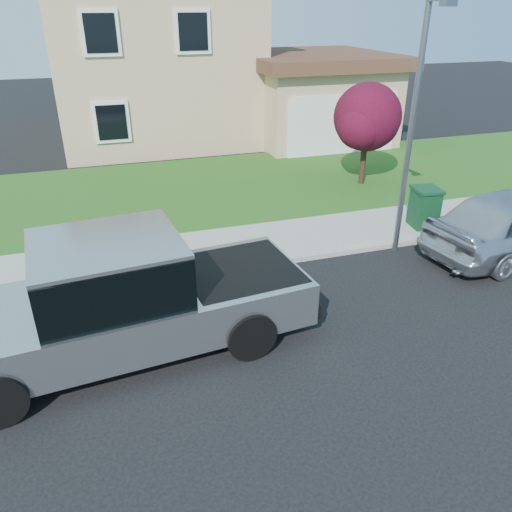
{
  "coord_description": "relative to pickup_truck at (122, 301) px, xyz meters",
  "views": [
    {
      "loc": [
        -2.8,
        -6.9,
        5.49
      ],
      "look_at": [
        -0.22,
        1.17,
        1.2
      ],
      "focal_mm": 35.0,
      "sensor_mm": 36.0,
      "label": 1
    }
  ],
  "objects": [
    {
      "name": "lawn",
      "position": [
        3.78,
        7.87,
        -0.95
      ],
      "size": [
        40.0,
        7.0,
        0.1
      ],
      "primitive_type": "cube",
      "color": "#224914",
      "rests_on": "ground"
    },
    {
      "name": "pickup_truck",
      "position": [
        0.0,
        0.0,
        0.0
      ],
      "size": [
        6.69,
        2.83,
        2.14
      ],
      "rotation": [
        0.0,
        0.0,
        0.1
      ],
      "color": "black",
      "rests_on": "ground"
    },
    {
      "name": "woman",
      "position": [
        0.65,
        1.76,
        -0.23
      ],
      "size": [
        0.63,
        0.51,
        1.63
      ],
      "rotation": [
        0.0,
        0.0,
        3.48
      ],
      "color": "#DE8B7A",
      "rests_on": "ground"
    },
    {
      "name": "sidewalk",
      "position": [
        3.78,
        3.37,
        -0.92
      ],
      "size": [
        40.0,
        2.0,
        0.15
      ],
      "primitive_type": "cube",
      "color": "gray",
      "rests_on": "ground"
    },
    {
      "name": "trash_bin",
      "position": [
        7.97,
        2.87,
        -0.31
      ],
      "size": [
        0.75,
        0.83,
        1.07
      ],
      "rotation": [
        0.0,
        0.0,
        -0.14
      ],
      "color": "#0E351C",
      "rests_on": "sidewalk"
    },
    {
      "name": "curb",
      "position": [
        3.78,
        2.27,
        -0.94
      ],
      "size": [
        40.0,
        0.2,
        0.12
      ],
      "primitive_type": "cube",
      "color": "gray",
      "rests_on": "ground"
    },
    {
      "name": "street_lamp",
      "position": [
        6.68,
        2.0,
        2.23
      ],
      "size": [
        0.29,
        0.74,
        5.67
      ],
      "rotation": [
        0.0,
        0.0,
        0.07
      ],
      "color": "slate",
      "rests_on": "ground"
    },
    {
      "name": "house",
      "position": [
        4.09,
        15.76,
        2.17
      ],
      "size": [
        14.0,
        11.3,
        6.85
      ],
      "color": "tan",
      "rests_on": "ground"
    },
    {
      "name": "ground",
      "position": [
        2.78,
        -0.63,
        -1.0
      ],
      "size": [
        80.0,
        80.0,
        0.0
      ],
      "primitive_type": "plane",
      "color": "black",
      "rests_on": "ground"
    },
    {
      "name": "ornamental_tree",
      "position": [
        8.28,
        6.74,
        1.19
      ],
      "size": [
        2.37,
        2.14,
        3.26
      ],
      "color": "black",
      "rests_on": "lawn"
    }
  ]
}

